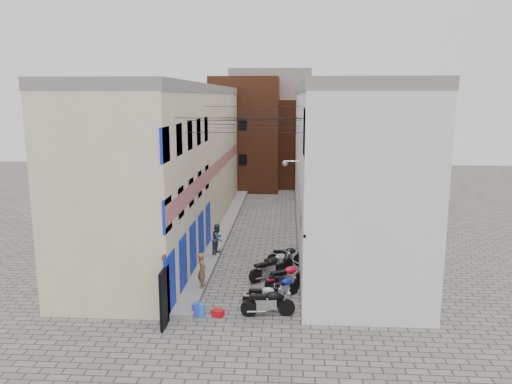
% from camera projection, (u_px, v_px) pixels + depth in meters
% --- Properties ---
extents(ground, '(90.00, 90.00, 0.00)m').
position_uv_depth(ground, '(235.00, 323.00, 18.63)').
color(ground, '#5E5B58').
rests_on(ground, ground).
extents(plinth, '(0.90, 26.00, 0.25)m').
position_uv_depth(plinth, '(225.00, 228.00, 31.48)').
color(plinth, gray).
rests_on(plinth, ground).
extents(building_left, '(5.10, 27.00, 9.00)m').
position_uv_depth(building_left, '(177.00, 159.00, 30.80)').
color(building_left, beige).
rests_on(building_left, ground).
extents(building_right, '(5.94, 26.00, 9.00)m').
position_uv_depth(building_right, '(339.00, 160.00, 30.19)').
color(building_right, silver).
rests_on(building_right, ground).
extents(building_far_brick_left, '(6.00, 6.00, 10.00)m').
position_uv_depth(building_far_brick_left, '(246.00, 134.00, 45.26)').
color(building_far_brick_left, brown).
rests_on(building_far_brick_left, ground).
extents(building_far_brick_right, '(5.00, 6.00, 8.00)m').
position_uv_depth(building_far_brick_right, '(300.00, 143.00, 47.08)').
color(building_far_brick_right, brown).
rests_on(building_far_brick_right, ground).
extents(building_far_concrete, '(8.00, 5.00, 11.00)m').
position_uv_depth(building_far_concrete, '(270.00, 124.00, 50.91)').
color(building_far_concrete, gray).
rests_on(building_far_concrete, ground).
extents(far_shopfront, '(2.00, 0.30, 2.40)m').
position_uv_depth(far_shopfront, '(266.00, 180.00, 43.10)').
color(far_shopfront, black).
rests_on(far_shopfront, ground).
extents(overhead_wires, '(5.80, 13.02, 1.32)m').
position_uv_depth(overhead_wires, '(250.00, 121.00, 24.78)').
color(overhead_wires, black).
rests_on(overhead_wires, ground).
extents(motorcycle_a, '(2.17, 0.88, 1.22)m').
position_uv_depth(motorcycle_a, '(268.00, 301.00, 19.08)').
color(motorcycle_a, black).
rests_on(motorcycle_a, ground).
extents(motorcycle_b, '(1.74, 0.57, 1.00)m').
position_uv_depth(motorcycle_b, '(264.00, 295.00, 19.98)').
color(motorcycle_b, '#B6B6BB').
rests_on(motorcycle_b, ground).
extents(motorcycle_c, '(1.61, 1.50, 0.97)m').
position_uv_depth(motorcycle_c, '(283.00, 286.00, 20.89)').
color(motorcycle_c, '#0D1DCD').
rests_on(motorcycle_c, ground).
extents(motorcycle_d, '(2.16, 1.67, 1.23)m').
position_uv_depth(motorcycle_d, '(286.00, 276.00, 21.79)').
color(motorcycle_d, red).
rests_on(motorcycle_d, ground).
extents(motorcycle_e, '(2.05, 1.82, 1.21)m').
position_uv_depth(motorcycle_e, '(268.00, 267.00, 22.88)').
color(motorcycle_e, black).
rests_on(motorcycle_e, ground).
extents(motorcycle_f, '(1.89, 1.71, 1.12)m').
position_uv_depth(motorcycle_f, '(277.00, 262.00, 23.77)').
color(motorcycle_f, '#B9B8BE').
rests_on(motorcycle_f, ground).
extents(motorcycle_g, '(2.00, 0.84, 1.13)m').
position_uv_depth(motorcycle_g, '(286.00, 255.00, 24.81)').
color(motorcycle_g, black).
rests_on(motorcycle_g, ground).
extents(person_a, '(0.49, 0.63, 1.53)m').
position_uv_depth(person_a, '(202.00, 270.00, 21.29)').
color(person_a, brown).
rests_on(person_a, plinth).
extents(person_b, '(0.81, 0.92, 1.58)m').
position_uv_depth(person_b, '(218.00, 239.00, 25.92)').
color(person_b, '#353D50').
rests_on(person_b, plinth).
extents(water_jug_near, '(0.35, 0.35, 0.52)m').
position_uv_depth(water_jug_near, '(196.00, 309.00, 19.17)').
color(water_jug_near, blue).
rests_on(water_jug_near, ground).
extents(water_jug_far, '(0.39, 0.39, 0.48)m').
position_uv_depth(water_jug_far, '(201.00, 310.00, 19.16)').
color(water_jug_far, blue).
rests_on(water_jug_far, ground).
extents(red_crate, '(0.51, 0.44, 0.26)m').
position_uv_depth(red_crate, '(218.00, 313.00, 19.14)').
color(red_crate, red).
rests_on(red_crate, ground).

